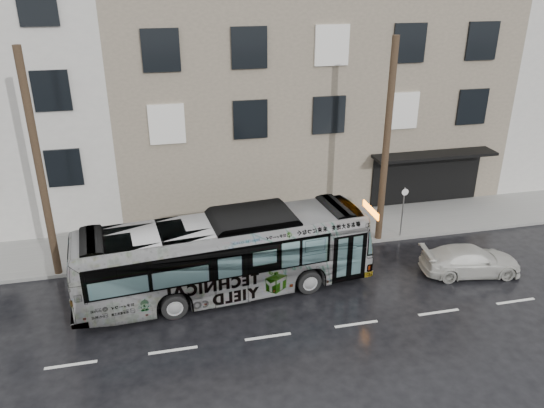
{
  "coord_description": "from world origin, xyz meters",
  "views": [
    {
      "loc": [
        -3.14,
        -16.91,
        11.39
      ],
      "look_at": [
        1.28,
        2.5,
        2.7
      ],
      "focal_mm": 35.0,
      "sensor_mm": 36.0,
      "label": 1
    }
  ],
  "objects_px": {
    "sign_post": "(402,212)",
    "white_sedan": "(471,260)",
    "bus": "(225,255)",
    "utility_pole_rear": "(39,169)",
    "utility_pole_front": "(386,144)"
  },
  "relations": [
    {
      "from": "sign_post",
      "to": "white_sedan",
      "type": "relative_size",
      "value": 0.59
    },
    {
      "from": "bus",
      "to": "white_sedan",
      "type": "xyz_separation_m",
      "value": [
        9.97,
        -0.91,
        -0.99
      ]
    },
    {
      "from": "utility_pole_rear",
      "to": "bus",
      "type": "relative_size",
      "value": 0.79
    },
    {
      "from": "utility_pole_front",
      "to": "utility_pole_rear",
      "type": "xyz_separation_m",
      "value": [
        -14.0,
        0.0,
        0.0
      ]
    },
    {
      "from": "utility_pole_front",
      "to": "utility_pole_rear",
      "type": "height_order",
      "value": "same"
    },
    {
      "from": "bus",
      "to": "white_sedan",
      "type": "bearing_deg",
      "value": -100.92
    },
    {
      "from": "utility_pole_front",
      "to": "sign_post",
      "type": "height_order",
      "value": "utility_pole_front"
    },
    {
      "from": "sign_post",
      "to": "utility_pole_front",
      "type": "bearing_deg",
      "value": 180.0
    },
    {
      "from": "utility_pole_front",
      "to": "utility_pole_rear",
      "type": "bearing_deg",
      "value": 180.0
    },
    {
      "from": "utility_pole_front",
      "to": "bus",
      "type": "distance_m",
      "value": 8.49
    },
    {
      "from": "bus",
      "to": "white_sedan",
      "type": "height_order",
      "value": "bus"
    },
    {
      "from": "utility_pole_front",
      "to": "bus",
      "type": "relative_size",
      "value": 0.79
    },
    {
      "from": "utility_pole_front",
      "to": "sign_post",
      "type": "bearing_deg",
      "value": 0.0
    },
    {
      "from": "utility_pole_front",
      "to": "utility_pole_rear",
      "type": "relative_size",
      "value": 1.0
    },
    {
      "from": "sign_post",
      "to": "bus",
      "type": "xyz_separation_m",
      "value": [
        -8.56,
        -2.62,
        0.23
      ]
    }
  ]
}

